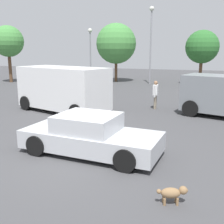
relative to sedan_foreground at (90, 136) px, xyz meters
name	(u,v)px	position (x,y,z in m)	size (l,w,h in m)	color
ground_plane	(81,155)	(-0.23, -0.21, -0.57)	(80.00, 80.00, 0.00)	#424244
sedan_foreground	(90,136)	(0.00, 0.00, 0.00)	(4.41, 2.11, 1.24)	#B7BABF
dog	(173,193)	(2.79, -2.10, -0.32)	(0.63, 0.34, 0.40)	olive
van_white	(63,88)	(-3.77, 5.11, 0.67)	(5.35, 3.47, 2.32)	white
pedestrian	(155,92)	(0.70, 7.30, 0.34)	(0.25, 0.57, 1.55)	gray
light_post_near	(90,45)	(-8.39, 19.35, 3.17)	(0.44, 0.44, 5.38)	gray
light_post_mid	(151,33)	(-1.90, 18.66, 4.18)	(0.44, 0.44, 7.11)	gray
tree_back_left	(8,41)	(-15.54, 15.47, 3.45)	(3.06, 3.06, 5.58)	brown
tree_back_center	(116,44)	(-5.59, 19.45, 3.25)	(4.02, 4.02, 5.84)	brown
tree_far_right	(202,47)	(2.70, 19.32, 2.89)	(3.00, 3.00, 4.98)	brown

